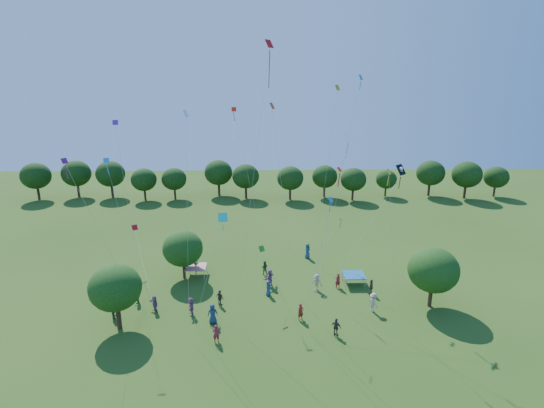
{
  "coord_description": "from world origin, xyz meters",
  "views": [
    {
      "loc": [
        -0.83,
        -19.52,
        20.9
      ],
      "look_at": [
        0.0,
        14.0,
        11.0
      ],
      "focal_mm": 28.0,
      "sensor_mm": 36.0,
      "label": 1
    }
  ],
  "objects_px": {
    "red_high_kite": "(263,96)",
    "pirate_kite": "(398,174)",
    "near_tree_east": "(433,270)",
    "tent_blue": "(354,275)",
    "near_tree_north": "(183,248)",
    "near_tree_west": "(115,288)",
    "tent_red_stripe": "(196,267)"
  },
  "relations": [
    {
      "from": "near_tree_north",
      "to": "tent_blue",
      "type": "relative_size",
      "value": 2.45
    },
    {
      "from": "tent_blue",
      "to": "pirate_kite",
      "type": "relative_size",
      "value": 0.18
    },
    {
      "from": "tent_red_stripe",
      "to": "red_high_kite",
      "type": "bearing_deg",
      "value": -44.77
    },
    {
      "from": "near_tree_west",
      "to": "red_high_kite",
      "type": "height_order",
      "value": "red_high_kite"
    },
    {
      "from": "red_high_kite",
      "to": "pirate_kite",
      "type": "bearing_deg",
      "value": 10.23
    },
    {
      "from": "near_tree_west",
      "to": "tent_blue",
      "type": "height_order",
      "value": "near_tree_west"
    },
    {
      "from": "near_tree_east",
      "to": "tent_blue",
      "type": "distance_m",
      "value": 8.34
    },
    {
      "from": "near_tree_north",
      "to": "tent_blue",
      "type": "xyz_separation_m",
      "value": [
        18.19,
        -1.91,
        -2.42
      ]
    },
    {
      "from": "tent_red_stripe",
      "to": "tent_blue",
      "type": "xyz_separation_m",
      "value": [
        16.98,
        -2.43,
        0.0
      ]
    },
    {
      "from": "near_tree_north",
      "to": "near_tree_east",
      "type": "bearing_deg",
      "value": -15.12
    },
    {
      "from": "near_tree_north",
      "to": "pirate_kite",
      "type": "distance_m",
      "value": 23.41
    },
    {
      "from": "red_high_kite",
      "to": "near_tree_east",
      "type": "bearing_deg",
      "value": 1.09
    },
    {
      "from": "near_tree_west",
      "to": "tent_red_stripe",
      "type": "bearing_deg",
      "value": 62.97
    },
    {
      "from": "near_tree_north",
      "to": "pirate_kite",
      "type": "relative_size",
      "value": 0.45
    },
    {
      "from": "near_tree_north",
      "to": "near_tree_west",
      "type": "bearing_deg",
      "value": -112.4
    },
    {
      "from": "tent_red_stripe",
      "to": "pirate_kite",
      "type": "bearing_deg",
      "value": -14.71
    },
    {
      "from": "near_tree_east",
      "to": "pirate_kite",
      "type": "relative_size",
      "value": 0.49
    },
    {
      "from": "near_tree_east",
      "to": "pirate_kite",
      "type": "distance_m",
      "value": 9.6
    },
    {
      "from": "near_tree_north",
      "to": "near_tree_east",
      "type": "relative_size",
      "value": 0.92
    },
    {
      "from": "near_tree_west",
      "to": "near_tree_north",
      "type": "distance_m",
      "value": 10.45
    },
    {
      "from": "pirate_kite",
      "to": "red_high_kite",
      "type": "height_order",
      "value": "red_high_kite"
    },
    {
      "from": "pirate_kite",
      "to": "red_high_kite",
      "type": "distance_m",
      "value": 14.39
    },
    {
      "from": "near_tree_east",
      "to": "tent_blue",
      "type": "bearing_deg",
      "value": 143.32
    },
    {
      "from": "near_tree_west",
      "to": "tent_blue",
      "type": "xyz_separation_m",
      "value": [
        22.17,
        7.74,
        -2.86
      ]
    },
    {
      "from": "pirate_kite",
      "to": "near_tree_west",
      "type": "bearing_deg",
      "value": -168.8
    },
    {
      "from": "near_tree_north",
      "to": "red_high_kite",
      "type": "distance_m",
      "value": 19.57
    },
    {
      "from": "near_tree_north",
      "to": "tent_blue",
      "type": "distance_m",
      "value": 18.45
    },
    {
      "from": "near_tree_east",
      "to": "pirate_kite",
      "type": "bearing_deg",
      "value": 150.75
    },
    {
      "from": "red_high_kite",
      "to": "tent_blue",
      "type": "bearing_deg",
      "value": 27.87
    },
    {
      "from": "near_tree_east",
      "to": "tent_red_stripe",
      "type": "relative_size",
      "value": 2.67
    },
    {
      "from": "tent_red_stripe",
      "to": "red_high_kite",
      "type": "xyz_separation_m",
      "value": [
        7.51,
        -7.45,
        18.51
      ]
    },
    {
      "from": "tent_blue",
      "to": "near_tree_north",
      "type": "bearing_deg",
      "value": 174.0
    }
  ]
}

